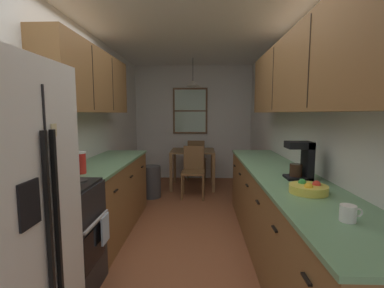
# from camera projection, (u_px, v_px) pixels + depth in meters

# --- Properties ---
(ground_plane) EXTENTS (12.00, 12.00, 0.00)m
(ground_plane) POSITION_uv_depth(u_px,v_px,m) (188.00, 223.00, 3.72)
(ground_plane) COLOR brown
(wall_left) EXTENTS (0.10, 9.00, 2.55)m
(wall_left) POSITION_uv_depth(u_px,v_px,m) (86.00, 129.00, 3.62)
(wall_left) COLOR silver
(wall_left) RESTS_ON ground
(wall_right) EXTENTS (0.10, 9.00, 2.55)m
(wall_right) POSITION_uv_depth(u_px,v_px,m) (291.00, 130.00, 3.53)
(wall_right) COLOR silver
(wall_right) RESTS_ON ground
(wall_back) EXTENTS (4.40, 0.10, 2.55)m
(wall_back) POSITION_uv_depth(u_px,v_px,m) (193.00, 123.00, 6.20)
(wall_back) COLOR silver
(wall_back) RESTS_ON ground
(ceiling_slab) EXTENTS (4.40, 9.00, 0.08)m
(ceiling_slab) POSITION_uv_depth(u_px,v_px,m) (187.00, 25.00, 3.42)
(ceiling_slab) COLOR white
(stove_range) EXTENTS (0.66, 0.59, 1.10)m
(stove_range) POSITION_uv_depth(u_px,v_px,m) (56.00, 239.00, 2.20)
(stove_range) COLOR black
(stove_range) RESTS_ON ground
(microwave_over_range) EXTENTS (0.39, 0.58, 0.33)m
(microwave_over_range) POSITION_uv_depth(u_px,v_px,m) (32.00, 93.00, 2.07)
(microwave_over_range) COLOR white
(counter_left) EXTENTS (0.64, 1.89, 0.90)m
(counter_left) POSITION_uv_depth(u_px,v_px,m) (108.00, 196.00, 3.44)
(counter_left) COLOR brown
(counter_left) RESTS_ON ground
(upper_cabinets_left) EXTENTS (0.33, 1.97, 0.73)m
(upper_cabinets_left) POSITION_uv_depth(u_px,v_px,m) (90.00, 81.00, 3.24)
(upper_cabinets_left) COLOR brown
(counter_right) EXTENTS (0.64, 3.42, 0.90)m
(counter_right) POSITION_uv_depth(u_px,v_px,m) (282.00, 217.00, 2.72)
(counter_right) COLOR brown
(counter_right) RESTS_ON ground
(upper_cabinets_right) EXTENTS (0.33, 3.10, 0.74)m
(upper_cabinets_right) POSITION_uv_depth(u_px,v_px,m) (305.00, 72.00, 2.51)
(upper_cabinets_right) COLOR brown
(dining_table) EXTENTS (0.86, 0.76, 0.76)m
(dining_table) POSITION_uv_depth(u_px,v_px,m) (193.00, 157.00, 5.42)
(dining_table) COLOR brown
(dining_table) RESTS_ON ground
(dining_chair_near) EXTENTS (0.41, 0.41, 0.90)m
(dining_chair_near) POSITION_uv_depth(u_px,v_px,m) (193.00, 169.00, 4.85)
(dining_chair_near) COLOR brown
(dining_chair_near) RESTS_ON ground
(dining_chair_far) EXTENTS (0.43, 0.43, 0.90)m
(dining_chair_far) POSITION_uv_depth(u_px,v_px,m) (197.00, 158.00, 6.02)
(dining_chair_far) COLOR brown
(dining_chair_far) RESTS_ON ground
(pendant_light) EXTENTS (0.26, 0.26, 0.54)m
(pendant_light) POSITION_uv_depth(u_px,v_px,m) (193.00, 83.00, 5.26)
(pendant_light) COLOR black
(back_window) EXTENTS (0.77, 0.05, 1.02)m
(back_window) POSITION_uv_depth(u_px,v_px,m) (190.00, 111.00, 6.10)
(back_window) COLOR brown
(trash_bin) EXTENTS (0.33, 0.33, 0.56)m
(trash_bin) POSITION_uv_depth(u_px,v_px,m) (151.00, 182.00, 4.82)
(trash_bin) COLOR #3F3F42
(trash_bin) RESTS_ON ground
(storage_canister) EXTENTS (0.11, 0.11, 0.21)m
(storage_canister) POSITION_uv_depth(u_px,v_px,m) (80.00, 163.00, 2.65)
(storage_canister) COLOR red
(storage_canister) RESTS_ON counter_left
(dish_towel) EXTENTS (0.02, 0.16, 0.24)m
(dish_towel) POSITION_uv_depth(u_px,v_px,m) (105.00, 229.00, 2.33)
(dish_towel) COLOR silver
(coffee_maker) EXTENTS (0.22, 0.18, 0.34)m
(coffee_maker) POSITION_uv_depth(u_px,v_px,m) (302.00, 160.00, 2.43)
(coffee_maker) COLOR black
(coffee_maker) RESTS_ON counter_right
(mug_by_coffeemaker) EXTENTS (0.12, 0.09, 0.09)m
(mug_by_coffeemaker) POSITION_uv_depth(u_px,v_px,m) (348.00, 213.00, 1.48)
(mug_by_coffeemaker) COLOR white
(mug_by_coffeemaker) RESTS_ON counter_right
(fruit_bowl) EXTENTS (0.28, 0.28, 0.09)m
(fruit_bowl) POSITION_uv_depth(u_px,v_px,m) (308.00, 188.00, 2.01)
(fruit_bowl) COLOR #E5D14C
(fruit_bowl) RESTS_ON counter_right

